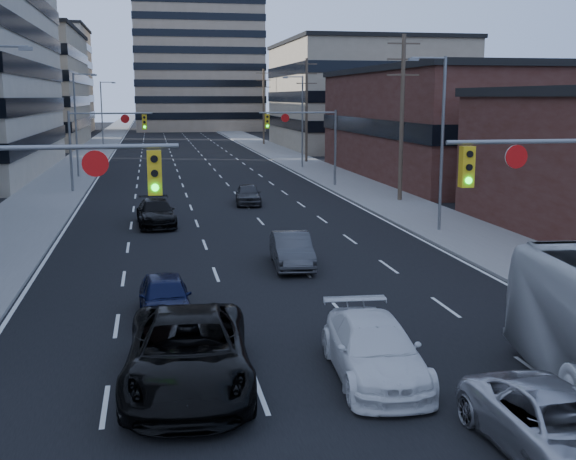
% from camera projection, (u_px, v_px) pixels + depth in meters
% --- Properties ---
extents(road_surface, '(18.00, 300.00, 0.02)m').
position_uv_depth(road_surface, '(173.00, 134.00, 137.30)').
color(road_surface, black).
rests_on(road_surface, ground).
extents(sidewalk_left, '(5.00, 300.00, 0.15)m').
position_uv_depth(sidewalk_left, '(111.00, 134.00, 135.19)').
color(sidewalk_left, slate).
rests_on(sidewalk_left, ground).
extents(sidewalk_right, '(5.00, 300.00, 0.15)m').
position_uv_depth(sidewalk_right, '(233.00, 133.00, 139.38)').
color(sidewalk_right, slate).
rests_on(sidewalk_right, ground).
extents(office_left_far, '(20.00, 30.00, 16.00)m').
position_uv_depth(office_left_far, '(8.00, 90.00, 102.48)').
color(office_left_far, gray).
rests_on(office_left_far, ground).
extents(storefront_right_mid, '(20.00, 30.00, 9.00)m').
position_uv_depth(storefront_right_mid, '(475.00, 126.00, 63.56)').
color(storefront_right_mid, '#472119').
rests_on(storefront_right_mid, ground).
extents(office_right_far, '(22.00, 28.00, 14.00)m').
position_uv_depth(office_right_far, '(363.00, 97.00, 100.00)').
color(office_right_far, gray).
rests_on(office_right_far, ground).
extents(bg_block_left, '(24.00, 24.00, 20.00)m').
position_uv_depth(bg_block_left, '(24.00, 81.00, 140.04)').
color(bg_block_left, '#ADA089').
rests_on(bg_block_left, ground).
extents(bg_block_right, '(22.00, 22.00, 12.00)m').
position_uv_depth(bg_block_right, '(336.00, 102.00, 142.05)').
color(bg_block_right, gray).
rests_on(bg_block_right, ground).
extents(signal_near_left, '(6.59, 0.33, 6.00)m').
position_uv_depth(signal_near_left, '(14.00, 210.00, 17.26)').
color(signal_near_left, slate).
rests_on(signal_near_left, ground).
extents(signal_far_left, '(6.09, 0.33, 6.00)m').
position_uv_depth(signal_far_left, '(102.00, 134.00, 52.98)').
color(signal_far_left, slate).
rests_on(signal_far_left, ground).
extents(signal_far_right, '(6.09, 0.33, 6.00)m').
position_uv_depth(signal_far_right, '(306.00, 132.00, 55.78)').
color(signal_far_right, slate).
rests_on(signal_far_right, ground).
extents(utility_pole_block, '(2.20, 0.28, 11.00)m').
position_uv_depth(utility_pole_block, '(402.00, 115.00, 47.64)').
color(utility_pole_block, '#4C3D2D').
rests_on(utility_pole_block, ground).
extents(utility_pole_midblock, '(2.20, 0.28, 11.00)m').
position_uv_depth(utility_pole_midblock, '(307.00, 108.00, 76.63)').
color(utility_pole_midblock, '#4C3D2D').
rests_on(utility_pole_midblock, ground).
extents(utility_pole_distant, '(2.20, 0.28, 11.00)m').
position_uv_depth(utility_pole_distant, '(264.00, 105.00, 105.62)').
color(utility_pole_distant, '#4C3D2D').
rests_on(utility_pole_distant, ground).
extents(streetlight_left_mid, '(2.03, 0.22, 9.00)m').
position_uv_depth(streetlight_left_mid, '(77.00, 120.00, 62.02)').
color(streetlight_left_mid, slate).
rests_on(streetlight_left_mid, ground).
extents(streetlight_left_far, '(2.03, 0.22, 9.00)m').
position_uv_depth(streetlight_left_far, '(103.00, 112.00, 95.84)').
color(streetlight_left_far, slate).
rests_on(streetlight_left_far, ground).
extents(streetlight_right_near, '(2.03, 0.22, 9.00)m').
position_uv_depth(streetlight_right_near, '(440.00, 135.00, 36.81)').
color(streetlight_right_near, slate).
rests_on(streetlight_right_near, ground).
extents(streetlight_right_far, '(2.03, 0.22, 9.00)m').
position_uv_depth(streetlight_right_far, '(301.00, 117.00, 70.63)').
color(streetlight_right_far, slate).
rests_on(streetlight_right_far, ground).
extents(black_pickup, '(3.35, 6.62, 1.79)m').
position_uv_depth(black_pickup, '(188.00, 353.00, 17.43)').
color(black_pickup, black).
rests_on(black_pickup, ground).
extents(white_van, '(2.44, 5.27, 1.49)m').
position_uv_depth(white_van, '(374.00, 350.00, 18.08)').
color(white_van, silver).
rests_on(white_van, ground).
extents(silver_suv, '(2.45, 5.00, 1.37)m').
position_uv_depth(silver_suv, '(560.00, 428.00, 13.93)').
color(silver_suv, '#AAAAAF').
rests_on(silver_suv, ground).
extents(sedan_blue, '(1.75, 4.09, 1.38)m').
position_uv_depth(sedan_blue, '(165.00, 297.00, 23.07)').
color(sedan_blue, black).
rests_on(sedan_blue, ground).
extents(sedan_grey_center, '(1.80, 4.41, 1.42)m').
position_uv_depth(sedan_grey_center, '(292.00, 250.00, 29.97)').
color(sedan_grey_center, '#38393B').
rests_on(sedan_grey_center, ground).
extents(sedan_black_far, '(2.29, 5.04, 1.43)m').
position_uv_depth(sedan_black_far, '(156.00, 213.00, 39.60)').
color(sedan_black_far, black).
rests_on(sedan_black_far, ground).
extents(sedan_grey_right, '(1.99, 4.17, 1.38)m').
position_uv_depth(sedan_grey_right, '(248.00, 194.00, 47.44)').
color(sedan_grey_right, '#323235').
rests_on(sedan_grey_right, ground).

